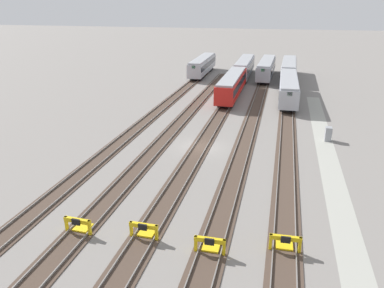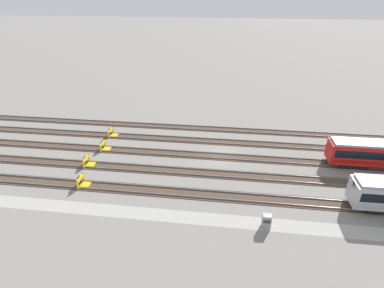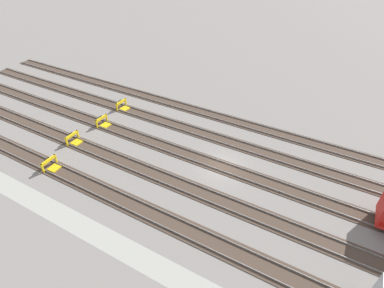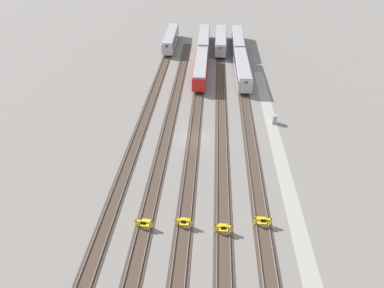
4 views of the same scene
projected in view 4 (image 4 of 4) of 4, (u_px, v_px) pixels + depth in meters
ground_plane at (194, 139)px, 48.78m from camera, size 400.00×400.00×0.00m
service_walkway at (276, 142)px, 48.04m from camera, size 54.00×2.00×0.01m
rail_track_nearest at (250, 141)px, 48.24m from camera, size 90.00×2.23×0.21m
rail_track_near_inner at (222, 140)px, 48.50m from camera, size 90.00×2.24×0.21m
rail_track_middle at (194, 138)px, 48.75m from camera, size 90.00×2.24×0.21m
rail_track_far_inner at (166, 137)px, 49.00m from camera, size 90.00×2.23×0.21m
rail_track_farthest at (138, 136)px, 49.26m from camera, size 90.00×2.23×0.21m
subway_car_front_row_leftmost at (204, 40)px, 81.47m from camera, size 18.02×2.97×3.70m
subway_car_front_row_left_inner at (221, 40)px, 81.16m from camera, size 18.05×3.16×3.70m
subway_car_front_row_centre at (171, 39)px, 82.24m from camera, size 18.05×3.14×3.70m
subway_car_front_row_right_inner at (201, 68)px, 66.54m from camera, size 18.01×2.89×3.70m
subway_car_front_row_rightmost at (238, 41)px, 80.86m from camera, size 18.04×3.10×3.70m
subway_car_back_row_leftmost at (242, 69)px, 66.03m from camera, size 18.03×3.04×3.70m
bumper_stop_nearest_track at (262, 221)px, 35.02m from camera, size 1.37×2.01×1.22m
bumper_stop_near_inner_track at (223, 228)px, 34.21m from camera, size 1.35×2.00×1.22m
bumper_stop_middle_track at (184, 222)px, 34.89m from camera, size 1.36×2.00×1.22m
bumper_stop_far_inner_track at (145, 223)px, 34.75m from camera, size 1.38×2.01×1.22m
electrical_cabinet at (274, 119)px, 51.94m from camera, size 0.90×0.73×1.60m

